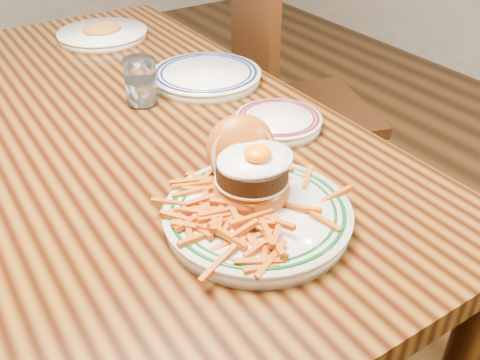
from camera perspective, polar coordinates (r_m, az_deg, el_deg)
floor at (r=1.74m, az=-9.08°, el=-15.79°), size 6.00×6.00×0.00m
table at (r=1.31m, az=-11.64°, el=3.21°), size 0.85×1.60×0.75m
chair_right at (r=1.89m, az=5.01°, el=8.40°), size 0.56×0.56×0.95m
main_plate at (r=0.90m, az=1.59°, el=-1.88°), size 0.32×0.34×0.15m
side_plate at (r=1.19m, az=4.11°, el=6.31°), size 0.19×0.19×0.03m
rear_plate at (r=1.42m, az=-3.61°, el=11.07°), size 0.29×0.29×0.03m
water_glass at (r=1.31m, az=-10.51°, el=9.99°), size 0.08×0.08×0.11m
far_plate at (r=1.78m, az=-14.45°, el=14.87°), size 0.28×0.28×0.05m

